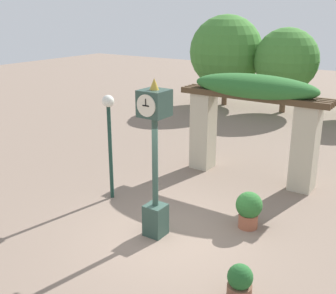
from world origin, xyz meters
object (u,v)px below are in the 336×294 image
at_px(pedestal_clock, 155,156).
at_px(potted_plant_near_right, 240,282).
at_px(lamp_post, 109,126).
at_px(potted_plant_near_left, 249,208).

relative_size(pedestal_clock, potted_plant_near_right, 5.44).
xyz_separation_m(potted_plant_near_right, lamp_post, (-4.64, 1.93, 1.69)).
bearing_deg(lamp_post, potted_plant_near_right, -22.62).
bearing_deg(potted_plant_near_right, lamp_post, 157.38).
relative_size(pedestal_clock, potted_plant_near_left, 4.02).
bearing_deg(potted_plant_near_left, potted_plant_near_right, -69.71).
height_order(potted_plant_near_left, lamp_post, lamp_post).
height_order(pedestal_clock, lamp_post, pedestal_clock).
bearing_deg(potted_plant_near_left, lamp_post, -172.24).
height_order(potted_plant_near_left, potted_plant_near_right, potted_plant_near_left).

